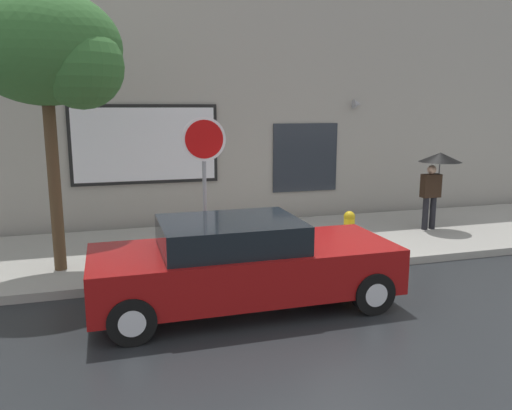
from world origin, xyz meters
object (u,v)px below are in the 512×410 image
pedestrian_with_umbrella (437,168)px  street_tree (52,53)px  parked_car (242,263)px  stop_sign (204,163)px  fire_hydrant (349,231)px

pedestrian_with_umbrella → street_tree: street_tree is taller
pedestrian_with_umbrella → street_tree: size_ratio=0.38×
parked_car → pedestrian_with_umbrella: size_ratio=2.51×
pedestrian_with_umbrella → stop_sign: size_ratio=0.67×
fire_hydrant → pedestrian_with_umbrella: size_ratio=0.45×
pedestrian_with_umbrella → stop_sign: (-5.82, -1.52, 0.46)m
pedestrian_with_umbrella → fire_hydrant: bearing=-158.1°
fire_hydrant → street_tree: street_tree is taller
pedestrian_with_umbrella → street_tree: 8.57m
parked_car → street_tree: (-2.67, 2.18, 3.22)m
parked_car → street_tree: size_ratio=0.95×
pedestrian_with_umbrella → street_tree: bearing=-174.3°
parked_car → pedestrian_with_umbrella: pedestrian_with_umbrella is taller
fire_hydrant → street_tree: 6.36m
fire_hydrant → stop_sign: bearing=-172.6°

